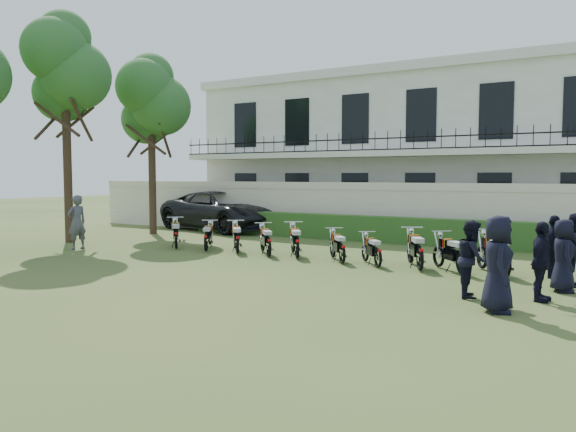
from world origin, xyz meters
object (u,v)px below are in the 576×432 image
motorcycle_6 (378,253)px  tree_west_mid (65,68)px  motorcycle_0 (176,236)px  officer_1 (472,259)px  tree_west_near (152,100)px  motorcycle_8 (463,258)px  motorcycle_1 (206,239)px  motorcycle_3 (269,243)px  motorcycle_2 (237,240)px  motorcycle_4 (297,244)px  motorcycle_7 (420,253)px  motorcycle_9 (505,259)px  motorcycle_5 (342,249)px  inspector (77,222)px  officer_2 (541,262)px  officer_0 (498,264)px  officer_3 (563,256)px  suv (222,211)px  officer_5 (553,247)px

motorcycle_6 → tree_west_mid: bearing=141.0°
motorcycle_0 → officer_1: officer_1 is taller
tree_west_mid → tree_west_near: (0.50, 4.00, -0.78)m
motorcycle_8 → tree_west_mid: bearing=138.3°
motorcycle_1 → motorcycle_8: 8.56m
tree_west_mid → motorcycle_3: tree_west_mid is taller
motorcycle_2 → motorcycle_8: (7.30, -0.20, 0.01)m
motorcycle_4 → motorcycle_6: motorcycle_4 is taller
motorcycle_7 → officer_1: size_ratio=1.08×
tree_west_mid → motorcycle_9: tree_west_mid is taller
motorcycle_4 → motorcycle_8: (5.08, -0.27, -0.01)m
motorcycle_1 → motorcycle_5: 5.09m
tree_west_near → motorcycle_2: 9.55m
motorcycle_8 → inspector: inspector is taller
motorcycle_5 → motorcycle_6: 1.15m
inspector → motorcycle_0: bearing=127.7°
motorcycle_2 → officer_2: bearing=-53.2°
tree_west_mid → motorcycle_2: 9.81m
inspector → officer_0: size_ratio=1.03×
officer_3 → tree_west_near: bearing=56.0°
tree_west_mid → motorcycle_1: tree_west_mid is taller
officer_2 → motorcycle_6: bearing=70.3°
motorcycle_0 → inspector: bearing=167.2°
tree_west_mid → motorcycle_5: 13.01m
tree_west_near → motorcycle_4: size_ratio=4.86×
tree_west_near → officer_1: 17.10m
suv → officer_3: size_ratio=4.07×
motorcycle_1 → motorcycle_7: motorcycle_7 is taller
motorcycle_0 → motorcycle_4: 4.79m
motorcycle_9 → motorcycle_3: bearing=145.5°
motorcycle_0 → officer_5: 11.91m
tree_west_mid → motorcycle_7: bearing=1.9°
motorcycle_7 → tree_west_near: bearing=135.6°
motorcycle_8 → officer_1: bearing=-115.3°
motorcycle_8 → officer_5: bearing=-19.7°
motorcycle_8 → officer_3: officer_3 is taller
motorcycle_0 → inspector: size_ratio=0.77×
motorcycle_2 → motorcycle_5: motorcycle_2 is taller
motorcycle_3 → officer_3: officer_3 is taller
tree_west_mid → inspector: bearing=-32.0°
motorcycle_0 → inspector: (-2.99, -1.75, 0.47)m
motorcycle_1 → motorcycle_3: size_ratio=1.11×
motorcycle_4 → inspector: bearing=157.9°
motorcycle_1 → officer_0: (10.06, -3.69, 0.47)m
motorcycle_1 → motorcycle_5: bearing=-32.3°
motorcycle_8 → motorcycle_7: bearing=133.7°
motorcycle_2 → motorcycle_6: bearing=-41.4°
motorcycle_7 → motorcycle_9: 2.15m
motorcycle_5 → motorcycle_8: 3.47m
officer_0 → officer_3: officer_0 is taller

